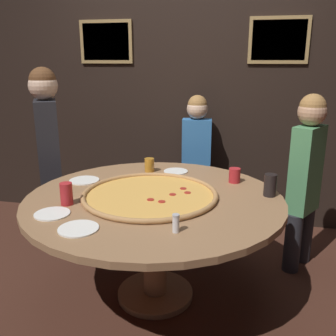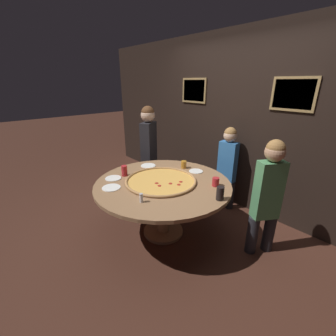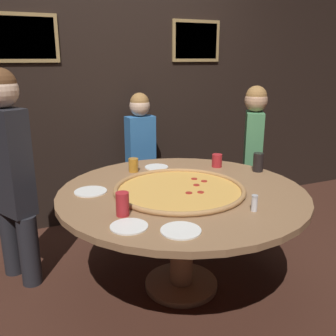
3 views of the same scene
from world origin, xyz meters
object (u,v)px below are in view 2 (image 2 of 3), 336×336
at_px(drink_cup_near_left, 124,171).
at_px(white_plate_right_side, 196,171).
at_px(white_plate_far_back, 113,178).
at_px(giant_pizza, 161,181).
at_px(drink_cup_far_left, 216,182).
at_px(drink_cup_far_right, 220,193).
at_px(white_plate_left_side, 148,166).
at_px(condiment_shaker, 141,198).
at_px(diner_side_left, 227,164).
at_px(white_plate_beside_cup, 111,188).
at_px(diner_side_right, 268,193).
at_px(diner_centre_back, 149,146).
at_px(drink_cup_beside_pizza, 184,165).
at_px(dining_table, 163,191).

distance_m(drink_cup_near_left, white_plate_right_side, 0.96).
bearing_deg(white_plate_right_side, white_plate_far_back, -119.10).
height_order(giant_pizza, white_plate_right_side, giant_pizza).
relative_size(drink_cup_far_left, drink_cup_near_left, 0.76).
xyz_separation_m(drink_cup_far_right, white_plate_left_side, (-1.30, 0.05, -0.07)).
height_order(condiment_shaker, diner_side_left, diner_side_left).
height_order(drink_cup_near_left, white_plate_beside_cup, drink_cup_near_left).
xyz_separation_m(white_plate_far_back, white_plate_right_side, (0.54, 0.97, 0.00)).
xyz_separation_m(white_plate_far_back, diner_side_right, (1.51, 1.03, 0.03)).
height_order(drink_cup_far_left, white_plate_left_side, drink_cup_far_left).
distance_m(white_plate_left_side, diner_side_right, 1.64).
xyz_separation_m(white_plate_left_side, diner_centre_back, (-0.47, 0.37, 0.13)).
relative_size(drink_cup_beside_pizza, drink_cup_far_left, 1.02).
relative_size(drink_cup_beside_pizza, white_plate_left_side, 0.49).
bearing_deg(drink_cup_far_left, white_plate_right_side, 159.40).
xyz_separation_m(dining_table, drink_cup_near_left, (-0.49, -0.24, 0.19)).
height_order(white_plate_far_back, diner_side_left, diner_side_left).
height_order(white_plate_beside_cup, diner_centre_back, diner_centre_back).
relative_size(drink_cup_near_left, white_plate_left_side, 0.64).
bearing_deg(white_plate_beside_cup, diner_side_right, 42.57).
bearing_deg(giant_pizza, drink_cup_far_left, 37.53).
distance_m(white_plate_right_side, diner_side_right, 0.98).
xyz_separation_m(drink_cup_near_left, white_plate_left_side, (-0.09, 0.45, -0.06)).
height_order(white_plate_far_back, white_plate_right_side, same).
bearing_deg(white_plate_far_back, white_plate_right_side, 60.90).
height_order(white_plate_right_side, white_plate_left_side, same).
bearing_deg(condiment_shaker, drink_cup_far_right, 52.21).
bearing_deg(diner_centre_back, white_plate_left_side, -157.26).
distance_m(white_plate_far_back, white_plate_left_side, 0.61).
bearing_deg(giant_pizza, drink_cup_far_right, 12.56).
xyz_separation_m(drink_cup_beside_pizza, white_plate_far_back, (-0.33, -0.93, -0.05)).
bearing_deg(white_plate_right_side, giant_pizza, -96.32).
distance_m(dining_table, diner_side_right, 1.20).
height_order(drink_cup_far_right, white_plate_left_side, drink_cup_far_right).
relative_size(diner_side_left, diner_side_right, 0.94).
bearing_deg(condiment_shaker, white_plate_left_side, 139.32).
distance_m(drink_cup_far_right, white_plate_left_side, 1.30).
height_order(condiment_shaker, diner_side_right, diner_side_right).
bearing_deg(diner_centre_back, drink_cup_far_right, -132.30).
distance_m(drink_cup_far_right, drink_cup_far_left, 0.33).
distance_m(white_plate_beside_cup, diner_side_right, 1.75).
bearing_deg(diner_side_left, white_plate_left_side, 49.00).
bearing_deg(white_plate_right_side, condiment_shaker, -79.60).
bearing_deg(white_plate_left_side, white_plate_far_back, -83.26).
bearing_deg(dining_table, diner_side_right, 31.73).
bearing_deg(drink_cup_far_right, dining_table, -167.71).
bearing_deg(white_plate_far_back, diner_side_right, 34.21).
height_order(drink_cup_far_left, diner_side_right, diner_side_right).
bearing_deg(diner_side_right, diner_side_left, -90.30).
bearing_deg(white_plate_beside_cup, white_plate_left_side, 111.60).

